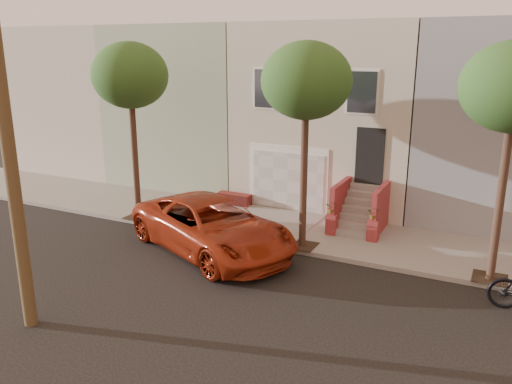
% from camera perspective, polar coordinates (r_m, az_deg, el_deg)
% --- Properties ---
extents(ground, '(90.00, 90.00, 0.00)m').
position_cam_1_polar(ground, '(13.96, -4.85, -11.04)').
color(ground, black).
rests_on(ground, ground).
extents(sidewalk, '(40.00, 3.70, 0.15)m').
position_cam_1_polar(sidewalk, '(18.33, 3.81, -4.08)').
color(sidewalk, gray).
rests_on(sidewalk, ground).
extents(house_row, '(33.10, 11.70, 7.00)m').
position_cam_1_polar(house_row, '(22.92, 9.67, 8.90)').
color(house_row, '#B9B19E').
rests_on(house_row, sidewalk).
extents(tree_left, '(2.70, 2.57, 6.30)m').
position_cam_1_polar(tree_left, '(18.89, -13.65, 12.20)').
color(tree_left, '#2D2116').
rests_on(tree_left, sidewalk).
extents(tree_mid, '(2.70, 2.57, 6.30)m').
position_cam_1_polar(tree_mid, '(15.57, 5.52, 11.91)').
color(tree_mid, '#2D2116').
rests_on(tree_mid, sidewalk).
extents(pickup_truck, '(6.68, 5.01, 1.69)m').
position_cam_1_polar(pickup_truck, '(16.36, -4.82, -3.73)').
color(pickup_truck, maroon).
rests_on(pickup_truck, ground).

